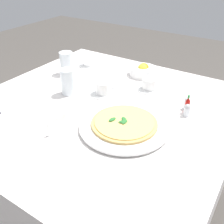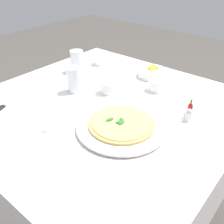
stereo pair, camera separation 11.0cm
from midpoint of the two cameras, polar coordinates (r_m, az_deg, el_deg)
ground_plane at (r=1.70m, az=0.61°, el=-21.09°), size 8.00×8.00×0.00m
dining_table at (r=1.26m, az=0.77°, el=-3.69°), size 1.15×1.15×0.76m
pizza_plate at (r=1.03m, az=5.18°, el=-3.25°), size 0.36×0.36×0.02m
pizza at (r=1.02m, az=5.20°, el=-2.62°), size 0.26×0.26×0.02m
coffee_cup_back_corner at (r=1.32m, az=11.98°, el=5.39°), size 0.13×0.13×0.06m
coffee_cup_near_right at (r=1.61m, az=-0.49°, el=11.19°), size 0.13×0.13×0.07m
coffee_cup_near_left at (r=1.27m, az=1.61°, el=5.17°), size 0.13×0.13×0.06m
water_glass_right_edge at (r=1.52m, az=-5.58°, el=10.73°), size 0.07×0.07×0.12m
water_glass_far_left at (r=1.29m, az=-5.92°, el=6.74°), size 0.07×0.07×0.13m
napkin_folded at (r=1.22m, az=-19.84°, el=0.86°), size 0.25×0.20×0.02m
dinner_knife at (r=1.21m, az=-19.88°, el=1.49°), size 0.19×0.09×0.01m
citrus_bowl at (r=1.48m, az=11.04°, el=8.49°), size 0.15×0.15×0.07m
hot_sauce_bottle at (r=1.15m, az=19.31°, el=0.33°), size 0.02×0.02×0.08m
salt_shaker at (r=1.18m, az=19.32°, el=0.67°), size 0.03×0.03×0.06m
pepper_shaker at (r=1.13m, az=19.14°, el=-0.81°), size 0.03×0.03×0.06m
menu_card at (r=1.03m, az=-9.42°, el=-2.10°), size 0.09×0.01×0.06m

